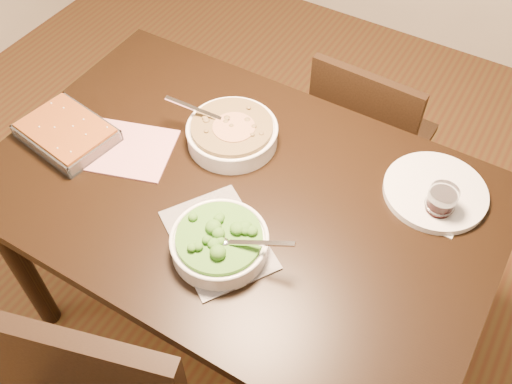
{
  "coord_description": "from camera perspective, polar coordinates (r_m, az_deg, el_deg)",
  "views": [
    {
      "loc": [
        0.55,
        -0.83,
        1.96
      ],
      "look_at": [
        0.07,
        -0.02,
        0.8
      ],
      "focal_mm": 40.0,
      "sensor_mm": 36.0,
      "label": 1
    }
  ],
  "objects": [
    {
      "name": "magazine_a",
      "position": [
        1.71,
        -13.18,
        4.26
      ],
      "size": [
        0.34,
        0.29,
        0.01
      ],
      "primitive_type": "cube",
      "rotation": [
        0.0,
        0.0,
        0.32
      ],
      "color": "#BD3657",
      "rests_on": "table"
    },
    {
      "name": "baking_dish",
      "position": [
        1.77,
        -18.4,
        5.62
      ],
      "size": [
        0.3,
        0.24,
        0.05
      ],
      "rotation": [
        0.0,
        0.0,
        -0.15
      ],
      "color": "silver",
      "rests_on": "table"
    },
    {
      "name": "ground",
      "position": [
        2.2,
        -1.3,
        -12.29
      ],
      "size": [
        4.0,
        4.0,
        0.0
      ],
      "primitive_type": "plane",
      "color": "#4E2A16",
      "rests_on": "ground"
    },
    {
      "name": "stew_bowl",
      "position": [
        1.66,
        -2.4,
        5.93
      ],
      "size": [
        0.29,
        0.27,
        0.1
      ],
      "color": "white",
      "rests_on": "table"
    },
    {
      "name": "coaster",
      "position": [
        1.59,
        17.61,
        -1.95
      ],
      "size": [
        0.13,
        0.13,
        0.0
      ],
      "primitive_type": "cube",
      "color": "white",
      "rests_on": "table"
    },
    {
      "name": "magazine_b",
      "position": [
        1.46,
        -3.8,
        -4.78
      ],
      "size": [
        0.37,
        0.34,
        0.01
      ],
      "primitive_type": "cube",
      "rotation": [
        0.0,
        0.0,
        -0.57
      ],
      "color": "#2A2A32",
      "rests_on": "table"
    },
    {
      "name": "chair_far",
      "position": [
        2.15,
        10.94,
        5.31
      ],
      "size": [
        0.4,
        0.4,
        0.82
      ],
      "rotation": [
        0.0,
        0.0,
        3.11
      ],
      "color": "black",
      "rests_on": "ground"
    },
    {
      "name": "dinner_plate",
      "position": [
        1.62,
        17.48,
        0.05
      ],
      "size": [
        0.28,
        0.28,
        0.02
      ],
      "primitive_type": "cylinder",
      "color": "white",
      "rests_on": "table"
    },
    {
      "name": "table",
      "position": [
        1.64,
        -1.71,
        -1.85
      ],
      "size": [
        1.4,
        0.9,
        0.75
      ],
      "color": "black",
      "rests_on": "ground"
    },
    {
      "name": "broccoli_bowl",
      "position": [
        1.42,
        -3.66,
        -5.04
      ],
      "size": [
        0.28,
        0.25,
        0.09
      ],
      "color": "white",
      "rests_on": "table"
    },
    {
      "name": "wine_tumbler",
      "position": [
        1.55,
        18.02,
        -0.89
      ],
      "size": [
        0.08,
        0.08,
        0.09
      ],
      "color": "black",
      "rests_on": "coaster"
    }
  ]
}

